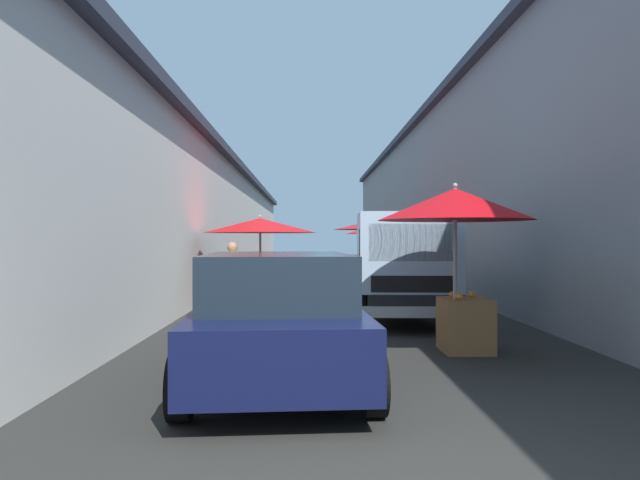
% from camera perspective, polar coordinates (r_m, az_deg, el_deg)
% --- Properties ---
extents(ground, '(90.00, 90.00, 0.00)m').
position_cam_1_polar(ground, '(16.94, 1.38, -5.38)').
color(ground, '#282826').
extents(building_left_whitewash, '(49.80, 7.50, 4.42)m').
position_cam_1_polar(building_left_whitewash, '(20.07, -18.93, 1.81)').
color(building_left_whitewash, silver).
rests_on(building_left_whitewash, ground).
extents(building_right_concrete, '(49.80, 7.50, 6.17)m').
position_cam_1_polar(building_right_concrete, '(20.61, 20.59, 4.20)').
color(building_right_concrete, gray).
rests_on(building_right_concrete, ground).
extents(fruit_stall_far_left, '(2.67, 2.67, 2.18)m').
position_cam_1_polar(fruit_stall_far_left, '(13.91, -5.90, 0.69)').
color(fruit_stall_far_left, '#9E9EA3').
rests_on(fruit_stall_far_left, ground).
extents(fruit_stall_far_right, '(2.85, 2.85, 2.33)m').
position_cam_1_polar(fruit_stall_far_right, '(20.04, 5.35, 0.72)').
color(fruit_stall_far_right, '#9E9EA3').
rests_on(fruit_stall_far_right, ground).
extents(fruit_stall_near_left, '(2.13, 2.13, 2.15)m').
position_cam_1_polar(fruit_stall_near_left, '(16.52, 6.37, -0.10)').
color(fruit_stall_near_left, '#9E9EA3').
rests_on(fruit_stall_near_left, ground).
extents(fruit_stall_near_right, '(2.20, 2.20, 2.41)m').
position_cam_1_polar(fruit_stall_near_right, '(8.50, 13.19, 1.63)').
color(fruit_stall_near_right, '#9E9EA3').
rests_on(fruit_stall_near_right, ground).
extents(hatchback_car, '(4.00, 2.11, 1.45)m').
position_cam_1_polar(hatchback_car, '(6.57, -4.19, -7.54)').
color(hatchback_car, '#0F1438').
rests_on(hatchback_car, ground).
extents(delivery_truck, '(5.00, 2.15, 2.08)m').
position_cam_1_polar(delivery_truck, '(11.30, 8.11, -2.81)').
color(delivery_truck, black).
rests_on(delivery_truck, ground).
extents(vendor_by_crates, '(0.56, 0.39, 1.55)m').
position_cam_1_polar(vendor_by_crates, '(11.92, -8.56, -3.39)').
color(vendor_by_crates, navy).
rests_on(vendor_by_crates, ground).
extents(vendor_in_shade, '(0.48, 0.50, 1.66)m').
position_cam_1_polar(vendor_in_shade, '(16.92, 10.47, -2.11)').
color(vendor_in_shade, '#232328').
rests_on(vendor_in_shade, ground).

